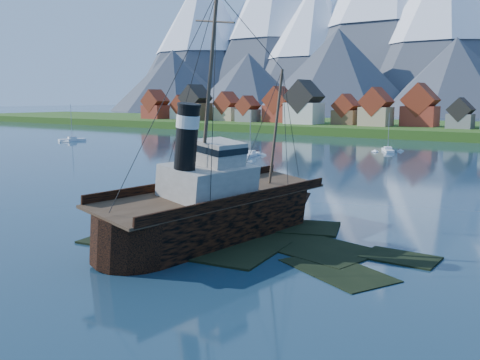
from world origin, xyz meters
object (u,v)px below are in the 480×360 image
Objects in this scene: sailboat_c at (388,151)px; sailboat_b at (72,140)px; tugboat_wreck at (224,205)px; sailboat_a at (250,155)px.

sailboat_b is at bearing 166.21° from sailboat_c.
sailboat_b reaches higher than sailboat_c.
sailboat_b is (-106.12, 63.87, -2.68)m from tugboat_wreck.
sailboat_a is 68.72m from sailboat_b.
tugboat_wreck reaches higher than sailboat_b.
sailboat_c is (90.79, 24.60, -0.05)m from sailboat_b.
tugboat_wreck is 3.00× the size of sailboat_c.
tugboat_wreck is 123.89m from sailboat_b.
sailboat_a is 35.96m from sailboat_c.
tugboat_wreck is 2.86× the size of sailboat_a.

